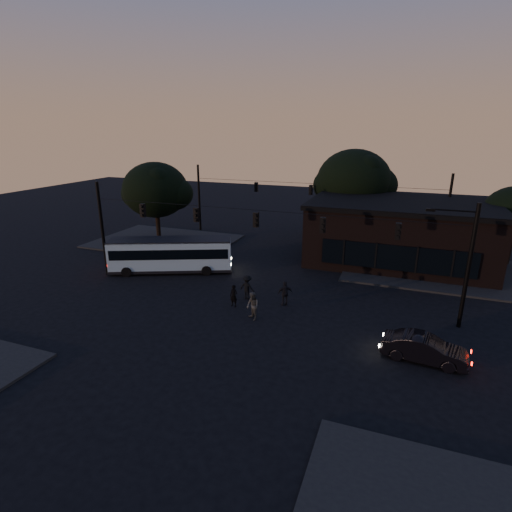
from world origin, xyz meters
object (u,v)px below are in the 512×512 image
(car, at_px, (424,349))
(pedestrian_a, at_px, (234,296))
(bus, at_px, (171,253))
(building, at_px, (399,231))
(pedestrian_d, at_px, (247,287))
(pedestrian_b, at_px, (253,306))
(pedestrian_c, at_px, (285,293))

(car, bearing_deg, pedestrian_a, 82.94)
(bus, distance_m, pedestrian_a, 8.85)
(building, relative_size, pedestrian_a, 10.11)
(building, relative_size, pedestrian_d, 8.85)
(building, bearing_deg, car, -83.43)
(pedestrian_a, bearing_deg, car, -3.19)
(building, height_order, bus, building)
(pedestrian_b, relative_size, pedestrian_c, 1.02)
(pedestrian_c, height_order, pedestrian_d, pedestrian_c)
(pedestrian_a, bearing_deg, bus, 158.66)
(car, distance_m, pedestrian_b, 9.94)
(pedestrian_c, bearing_deg, pedestrian_a, -9.74)
(pedestrian_c, bearing_deg, pedestrian_b, 31.34)
(pedestrian_b, height_order, pedestrian_d, pedestrian_b)
(building, distance_m, pedestrian_d, 15.83)
(bus, xyz_separation_m, pedestrian_c, (10.73, -3.14, -0.69))
(building, relative_size, pedestrian_c, 8.79)
(building, xyz_separation_m, pedestrian_b, (-7.93, -15.40, -1.81))
(bus, relative_size, pedestrian_d, 5.75)
(car, relative_size, pedestrian_c, 2.36)
(car, xyz_separation_m, pedestrian_d, (-11.33, 4.06, 0.19))
(car, xyz_separation_m, pedestrian_b, (-9.85, 1.26, 0.21))
(bus, height_order, pedestrian_a, bus)
(building, bearing_deg, pedestrian_b, -117.25)
(car, distance_m, pedestrian_c, 9.43)
(pedestrian_a, relative_size, pedestrian_c, 0.87)
(car, bearing_deg, pedestrian_b, 88.11)
(bus, bearing_deg, car, -43.57)
(pedestrian_c, xyz_separation_m, pedestrian_d, (-2.77, 0.12, -0.01))
(pedestrian_b, relative_size, pedestrian_d, 1.03)
(building, xyz_separation_m, bus, (-17.38, -9.59, -1.14))
(car, height_order, pedestrian_d, pedestrian_d)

